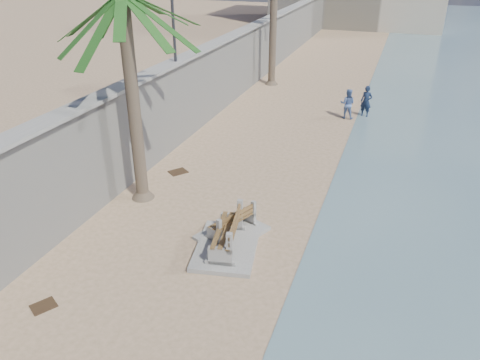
# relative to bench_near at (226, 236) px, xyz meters

# --- Properties ---
(seawall) EXTENTS (0.45, 70.00, 3.50)m
(seawall) POSITION_rel_bench_near_xyz_m (-5.03, 15.11, 1.29)
(seawall) COLOR gray
(seawall) RESTS_ON ground_plane
(wall_cap) EXTENTS (0.80, 70.00, 0.12)m
(wall_cap) POSITION_rel_bench_near_xyz_m (-5.03, 15.11, 3.09)
(wall_cap) COLOR gray
(wall_cap) RESTS_ON seawall
(bench_near) EXTENTS (2.14, 2.78, 1.05)m
(bench_near) POSITION_rel_bench_near_xyz_m (0.00, 0.00, 0.00)
(bench_near) COLOR gray
(bench_near) RESTS_ON ground_plane
(bench_far) EXTENTS (2.10, 2.43, 0.85)m
(bench_far) POSITION_rel_bench_near_xyz_m (-0.11, 0.77, -0.09)
(bench_far) COLOR gray
(bench_far) RESTS_ON ground_plane
(person_a) EXTENTS (0.75, 0.60, 1.83)m
(person_a) POSITION_rel_bench_near_xyz_m (2.53, 13.51, 0.45)
(person_a) COLOR #15213A
(person_a) RESTS_ON ground_plane
(person_b) EXTENTS (0.81, 0.63, 1.69)m
(person_b) POSITION_rel_bench_near_xyz_m (1.66, 12.91, 0.38)
(person_b) COLOR #496298
(person_b) RESTS_ON ground_plane
(debris_b) EXTENTS (0.69, 0.73, 0.03)m
(debris_b) POSITION_rel_bench_near_xyz_m (-3.37, -3.76, -0.44)
(debris_b) COLOR #382616
(debris_b) RESTS_ON ground_plane
(debris_c) EXTENTS (0.83, 0.86, 0.03)m
(debris_c) POSITION_rel_bench_near_xyz_m (-3.64, 4.23, -0.44)
(debris_c) COLOR #382616
(debris_c) RESTS_ON ground_plane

